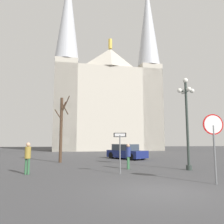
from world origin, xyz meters
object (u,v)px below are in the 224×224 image
pedestrian_standing (28,155)px  parked_car_near_navy (126,152)px  bare_tree (61,127)px  pedestrian_walking (128,154)px  one_way_arrow_sign (120,147)px  stop_sign (214,134)px  cathedral (107,96)px  street_lamp (187,114)px

pedestrian_standing → parked_car_near_navy: bearing=52.1°
bare_tree → pedestrian_walking: bare_tree is taller
one_way_arrow_sign → pedestrian_standing: one_way_arrow_sign is taller
bare_tree → stop_sign: bearing=-54.4°
parked_car_near_navy → pedestrian_standing: bearing=-127.9°
cathedral → parked_car_near_navy: cathedral is taller
one_way_arrow_sign → stop_sign: bearing=-43.8°
parked_car_near_navy → pedestrian_walking: (-1.40, -7.86, 0.28)m
bare_tree → cathedral: bearing=74.6°
stop_sign → one_way_arrow_sign: size_ratio=1.32×
stop_sign → one_way_arrow_sign: stop_sign is taller
cathedral → pedestrian_walking: 29.35m
parked_car_near_navy → pedestrian_walking: bearing=-100.1°
one_way_arrow_sign → bare_tree: 8.08m
pedestrian_walking → pedestrian_standing: bearing=-165.7°
pedestrian_walking → pedestrian_standing: pedestrian_standing is taller
cathedral → one_way_arrow_sign: bearing=-94.7°
bare_tree → pedestrian_walking: size_ratio=3.56×
cathedral → street_lamp: size_ratio=5.77×
street_lamp → pedestrian_walking: 4.53m
cathedral → pedestrian_walking: size_ratio=21.17×
one_way_arrow_sign → pedestrian_walking: 2.22m
one_way_arrow_sign → street_lamp: bearing=13.2°
stop_sign → pedestrian_walking: bearing=116.3°
cathedral → bare_tree: bearing=-105.4°
one_way_arrow_sign → bare_tree: (-3.88, 6.94, 1.47)m
street_lamp → pedestrian_walking: size_ratio=3.67×
stop_sign → bare_tree: bearing=125.6°
bare_tree → pedestrian_walking: bearing=-46.2°
street_lamp → bare_tree: size_ratio=1.03×
bare_tree → parked_car_near_navy: (6.14, 2.92, -2.23)m
cathedral → one_way_arrow_sign: (-2.43, -29.78, -8.82)m
bare_tree → pedestrian_standing: 6.81m
street_lamp → bare_tree: (-8.38, 5.88, -0.58)m
one_way_arrow_sign → street_lamp: 5.06m
pedestrian_standing → one_way_arrow_sign: bearing=-5.6°
one_way_arrow_sign → street_lamp: street_lamp is taller
cathedral → parked_car_near_navy: (-0.17, -19.93, -9.58)m
cathedral → pedestrian_standing: size_ratio=19.67×
one_way_arrow_sign → bare_tree: bearing=119.2°
street_lamp → parked_car_near_navy: (-2.24, 8.80, -2.81)m
street_lamp → bare_tree: bearing=145.0°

